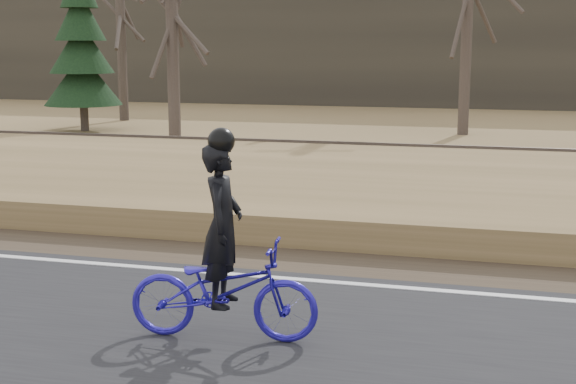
# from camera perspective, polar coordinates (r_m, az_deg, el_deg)

# --- Properties ---
(ground) EXTENTS (120.00, 120.00, 0.00)m
(ground) POSITION_cam_1_polar(r_m,az_deg,el_deg) (10.97, -15.62, -5.38)
(ground) COLOR olive
(ground) RESTS_ON ground
(edge_line) EXTENTS (120.00, 0.12, 0.01)m
(edge_line) POSITION_cam_1_polar(r_m,az_deg,el_deg) (11.12, -15.11, -4.80)
(edge_line) COLOR silver
(edge_line) RESTS_ON road
(shoulder) EXTENTS (120.00, 1.60, 0.04)m
(shoulder) POSITION_cam_1_polar(r_m,az_deg,el_deg) (11.98, -12.70, -3.82)
(shoulder) COLOR #473A2B
(shoulder) RESTS_ON ground
(embankment) EXTENTS (120.00, 5.00, 0.44)m
(embankment) POSITION_cam_1_polar(r_m,az_deg,el_deg) (14.58, -7.25, -0.27)
(embankment) COLOR olive
(embankment) RESTS_ON ground
(ballast) EXTENTS (120.00, 3.00, 0.45)m
(ballast) POSITION_cam_1_polar(r_m,az_deg,el_deg) (18.10, -2.67, 1.93)
(ballast) COLOR slate
(ballast) RESTS_ON ground
(railroad) EXTENTS (120.00, 2.40, 0.29)m
(railroad) POSITION_cam_1_polar(r_m,az_deg,el_deg) (18.06, -2.68, 2.88)
(railroad) COLOR black
(railroad) RESTS_ON ballast
(treeline_backdrop) EXTENTS (120.00, 4.00, 6.00)m
(treeline_backdrop) POSITION_cam_1_polar(r_m,az_deg,el_deg) (39.41, 7.31, 10.57)
(treeline_backdrop) COLOR #383328
(treeline_backdrop) RESTS_ON ground
(cyclist) EXTENTS (1.94, 0.86, 2.10)m
(cyclist) POSITION_cam_1_polar(r_m,az_deg,el_deg) (7.89, -4.62, -5.85)
(cyclist) COLOR #21179E
(cyclist) RESTS_ON road
(bare_tree_left) EXTENTS (0.36, 0.36, 7.72)m
(bare_tree_left) POSITION_cam_1_polar(r_m,az_deg,el_deg) (31.50, -11.82, 12.02)
(bare_tree_left) COLOR #4A3E36
(bare_tree_left) RESTS_ON ground
(bare_tree_near_left) EXTENTS (0.36, 0.36, 6.64)m
(bare_tree_near_left) POSITION_cam_1_polar(r_m,az_deg,el_deg) (23.81, -8.23, 11.38)
(bare_tree_near_left) COLOR #4A3E36
(bare_tree_near_left) RESTS_ON ground
(conifer) EXTENTS (2.60, 2.60, 5.78)m
(conifer) POSITION_cam_1_polar(r_m,az_deg,el_deg) (28.02, -14.49, 9.82)
(conifer) COLOR #4A3E36
(conifer) RESTS_ON ground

